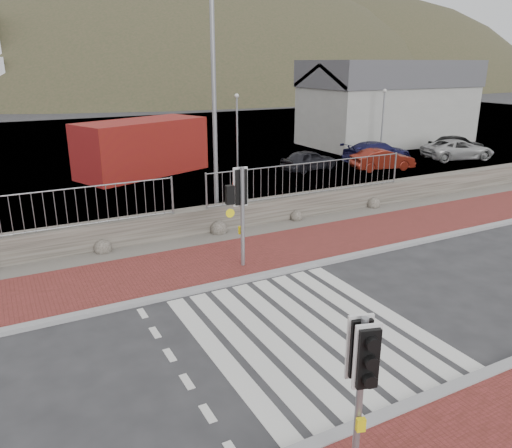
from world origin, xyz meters
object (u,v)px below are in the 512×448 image
traffic_signal_near (362,365)px  car_c (377,152)px  shipping_container (142,147)px  traffic_signal_far (241,196)px  car_b (383,159)px  car_d (458,149)px  car_e (456,144)px  streetlight (218,81)px  car_a (309,160)px

traffic_signal_near → car_c: traffic_signal_near is taller
shipping_container → traffic_signal_near: bearing=-119.3°
shipping_container → car_c: size_ratio=1.53×
traffic_signal_far → car_b: traffic_signal_far is taller
car_c → car_d: size_ratio=1.02×
traffic_signal_far → shipping_container: traffic_signal_far is taller
car_e → car_b: bearing=108.0°
traffic_signal_far → car_d: bearing=-150.2°
car_c → car_e: car_c is taller
car_c → car_d: 5.36m
streetlight → car_e: (19.21, 6.08, -4.41)m
car_a → car_d: bearing=-108.3°
traffic_signal_far → car_c: (13.96, 10.33, -1.49)m
streetlight → car_e: bearing=27.6°
traffic_signal_near → car_d: (21.10, 16.57, -1.22)m
traffic_signal_far → streetlight: bearing=-101.6°
car_b → car_c: car_c is taller
traffic_signal_near → car_e: 28.64m
shipping_container → car_d: shipping_container is taller
streetlight → car_e: 20.63m
traffic_signal_far → car_c: size_ratio=0.67×
car_a → car_d: (9.86, -1.53, 0.04)m
streetlight → car_c: (12.74, 6.15, -4.41)m
traffic_signal_near → traffic_signal_far: 7.83m
traffic_signal_near → streetlight: streetlight is taller
streetlight → car_b: streetlight is taller
shipping_container → car_b: (11.92, -5.13, -0.83)m
streetlight → car_b: size_ratio=2.58×
traffic_signal_near → car_b: bearing=63.9°
car_d → traffic_signal_near: bearing=141.6°
car_b → car_d: bearing=-75.6°
car_b → car_e: car_e is taller
traffic_signal_far → car_d: size_ratio=0.68×
streetlight → shipping_container: 10.35m
shipping_container → car_e: shipping_container is taller
car_c → car_d: (5.19, -1.33, -0.04)m
streetlight → car_b: bearing=31.3°
car_d → car_e: 1.80m
traffic_signal_far → car_c: bearing=-138.8°
car_a → shipping_container: bearing=58.4°
traffic_signal_near → car_d: traffic_signal_near is taller
traffic_signal_far → car_e: 22.92m
car_c → traffic_signal_far: bearing=124.8°
car_a → car_b: bearing=-125.3°
car_a → car_d: 9.98m
shipping_container → car_e: bearing=-31.9°
car_b → shipping_container: bearing=78.8°
car_e → traffic_signal_near: bearing=135.0°
streetlight → car_d: streetlight is taller
traffic_signal_near → shipping_container: 21.66m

